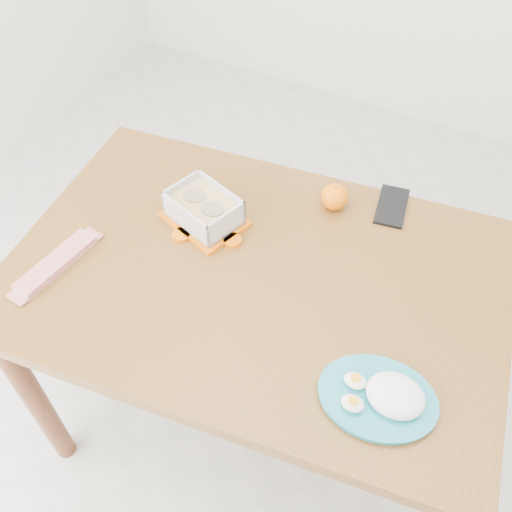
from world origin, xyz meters
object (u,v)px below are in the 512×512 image
at_px(dining_table, 256,298).
at_px(food_container, 204,209).
at_px(rice_plate, 383,396).
at_px(smartphone, 392,206).
at_px(orange_fruit, 335,197).

xyz_separation_m(dining_table, food_container, (-0.20, 0.09, 0.14)).
xyz_separation_m(rice_plate, smartphone, (-0.16, 0.54, -0.02)).
bearing_deg(food_container, orange_fruit, 54.07).
height_order(dining_table, smartphone, smartphone).
bearing_deg(smartphone, rice_plate, -83.07).
distance_m(dining_table, food_container, 0.26).
relative_size(rice_plate, smartphone, 1.84).
distance_m(orange_fruit, rice_plate, 0.56).
bearing_deg(food_container, smartphone, 51.03).
height_order(food_container, smartphone, food_container).
distance_m(dining_table, orange_fruit, 0.33).
bearing_deg(dining_table, orange_fruit, 68.09).
xyz_separation_m(dining_table, smartphone, (0.21, 0.36, 0.11)).
bearing_deg(food_container, dining_table, -7.22).
distance_m(food_container, smartphone, 0.49).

